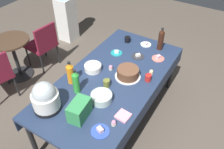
% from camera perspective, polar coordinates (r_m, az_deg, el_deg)
% --- Properties ---
extents(ground, '(9.00, 9.00, 0.00)m').
position_cam_1_polar(ground, '(3.44, 0.00, -10.19)').
color(ground, brown).
extents(potluck_table, '(2.20, 1.10, 0.75)m').
position_cam_1_polar(potluck_table, '(2.94, 0.00, -1.66)').
color(potluck_table, navy).
rests_on(potluck_table, ground).
extents(frosted_layer_cake, '(0.33, 0.33, 0.13)m').
position_cam_1_polar(frosted_layer_cake, '(2.87, 3.95, 0.39)').
color(frosted_layer_cake, silver).
rests_on(frosted_layer_cake, potluck_table).
extents(slow_cooker, '(0.30, 0.30, 0.35)m').
position_cam_1_polar(slow_cooker, '(2.52, -16.18, -5.51)').
color(slow_cooker, black).
rests_on(slow_cooker, potluck_table).
extents(glass_salad_bowl, '(0.24, 0.24, 0.09)m').
position_cam_1_polar(glass_salad_bowl, '(2.58, -2.61, -5.68)').
color(glass_salad_bowl, '#B2C6BC').
rests_on(glass_salad_bowl, potluck_table).
extents(ceramic_snack_bowl, '(0.22, 0.22, 0.08)m').
position_cam_1_polar(ceramic_snack_bowl, '(3.00, -4.75, 1.74)').
color(ceramic_snack_bowl, silver).
rests_on(ceramic_snack_bowl, potluck_table).
extents(dessert_plate_coral, '(0.17, 0.17, 0.06)m').
position_cam_1_polar(dessert_plate_coral, '(3.26, 11.33, 4.04)').
color(dessert_plate_coral, '#E07266').
rests_on(dessert_plate_coral, potluck_table).
extents(dessert_plate_charcoal, '(0.18, 0.18, 0.04)m').
position_cam_1_polar(dessert_plate_charcoal, '(3.26, 6.42, 4.56)').
color(dessert_plate_charcoal, '#2D2D33').
rests_on(dessert_plate_charcoal, potluck_table).
extents(dessert_plate_white, '(0.16, 0.16, 0.04)m').
position_cam_1_polar(dessert_plate_white, '(3.53, 8.37, 7.44)').
color(dessert_plate_white, white).
rests_on(dessert_plate_white, potluck_table).
extents(dessert_plate_cobalt, '(0.19, 0.19, 0.05)m').
position_cam_1_polar(dessert_plate_cobalt, '(2.34, -2.94, -13.72)').
color(dessert_plate_cobalt, '#2D4CB2').
rests_on(dessert_plate_cobalt, potluck_table).
extents(dessert_plate_teal, '(0.17, 0.17, 0.05)m').
position_cam_1_polar(dessert_plate_teal, '(3.31, 1.11, 5.44)').
color(dessert_plate_teal, teal).
rests_on(dessert_plate_teal, potluck_table).
extents(cupcake_vanilla, '(0.05, 0.05, 0.07)m').
position_cam_1_polar(cupcake_vanilla, '(2.37, 0.43, -11.90)').
color(cupcake_vanilla, beige).
rests_on(cupcake_vanilla, potluck_table).
extents(cupcake_mint, '(0.05, 0.05, 0.07)m').
position_cam_1_polar(cupcake_mint, '(2.97, 9.68, 0.60)').
color(cupcake_mint, beige).
rests_on(cupcake_mint, potluck_table).
extents(cupcake_cocoa, '(0.05, 0.05, 0.07)m').
position_cam_1_polar(cupcake_cocoa, '(3.00, -0.32, 1.73)').
color(cupcake_cocoa, beige).
rests_on(cupcake_cocoa, potluck_table).
extents(soda_bottle_cola, '(0.08, 0.08, 0.34)m').
position_cam_1_polar(soda_bottle_cola, '(3.39, 12.00, 8.46)').
color(soda_bottle_cola, '#33190F').
rests_on(soda_bottle_cola, potluck_table).
extents(soda_bottle_orange_juice, '(0.09, 0.09, 0.31)m').
position_cam_1_polar(soda_bottle_orange_juice, '(2.79, -10.27, 0.35)').
color(soda_bottle_orange_juice, orange).
rests_on(soda_bottle_orange_juice, potluck_table).
extents(soda_bottle_lime_soda, '(0.08, 0.08, 0.32)m').
position_cam_1_polar(soda_bottle_lime_soda, '(2.64, -8.91, -1.83)').
color(soda_bottle_lime_soda, green).
rests_on(soda_bottle_lime_soda, potluck_table).
extents(coffee_mug_olive, '(0.12, 0.08, 0.09)m').
position_cam_1_polar(coffee_mug_olive, '(2.75, -1.33, -2.11)').
color(coffee_mug_olive, olive).
rests_on(coffee_mug_olive, potluck_table).
extents(coffee_mug_black, '(0.13, 0.09, 0.08)m').
position_cam_1_polar(coffee_mug_black, '(3.55, 3.86, 8.68)').
color(coffee_mug_black, black).
rests_on(coffee_mug_black, potluck_table).
extents(coffee_mug_red, '(0.12, 0.08, 0.09)m').
position_cam_1_polar(coffee_mug_red, '(2.86, 8.95, -0.75)').
color(coffee_mug_red, '#B2231E').
rests_on(coffee_mug_red, potluck_table).
extents(soda_carton, '(0.28, 0.19, 0.20)m').
position_cam_1_polar(soda_carton, '(2.41, -8.06, -8.66)').
color(soda_carton, '#338C4C').
rests_on(soda_carton, potluck_table).
extents(paper_napkin_stack, '(0.15, 0.15, 0.02)m').
position_cam_1_polar(paper_napkin_stack, '(2.45, 2.78, -10.18)').
color(paper_napkin_stack, pink).
rests_on(paper_napkin_stack, potluck_table).
extents(maroon_chair_right, '(0.48, 0.48, 0.85)m').
position_cam_1_polar(maroon_chair_right, '(4.18, -16.71, 7.43)').
color(maroon_chair_right, maroon).
rests_on(maroon_chair_right, ground).
extents(round_cafe_table, '(0.60, 0.60, 0.72)m').
position_cam_1_polar(round_cafe_table, '(4.12, -23.20, 5.25)').
color(round_cafe_table, '#473323').
rests_on(round_cafe_table, ground).
extents(water_cooler, '(0.32, 0.32, 1.24)m').
position_cam_1_polar(water_cooler, '(4.89, -11.33, 14.70)').
color(water_cooler, silver).
rests_on(water_cooler, ground).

